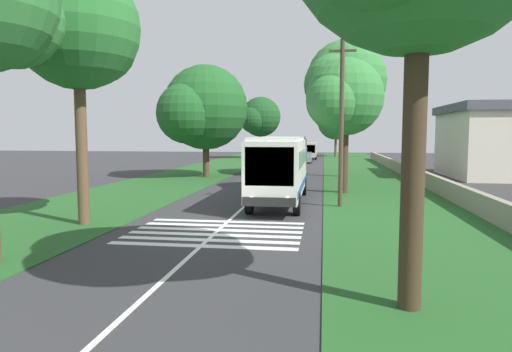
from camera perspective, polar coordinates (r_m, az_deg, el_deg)
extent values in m
plane|color=#333335|center=(18.97, -4.56, -6.60)|extent=(160.00, 160.00, 0.00)
cube|color=#235623|center=(35.54, -12.03, -1.12)|extent=(120.00, 8.00, 0.04)
cube|color=#235623|center=(33.55, 15.24, -1.56)|extent=(120.00, 8.00, 0.04)
cube|color=silver|center=(33.57, 1.20, -1.40)|extent=(110.00, 0.16, 0.01)
cube|color=silver|center=(25.82, 3.09, 1.27)|extent=(11.00, 2.50, 2.90)
cube|color=slate|center=(26.09, 3.16, 2.46)|extent=(9.68, 2.54, 0.85)
cube|color=slate|center=(20.38, 1.66, 1.19)|extent=(0.08, 2.20, 1.74)
cube|color=#1E4C9E|center=(25.91, 3.08, -0.94)|extent=(10.78, 2.53, 0.36)
cube|color=silver|center=(25.76, 3.11, 4.69)|extent=(10.56, 2.30, 0.18)
cube|color=black|center=(20.44, 1.61, -3.25)|extent=(0.16, 2.40, 0.40)
sphere|color=#F2EDCC|center=(20.59, -0.59, -2.82)|extent=(0.24, 0.24, 0.24)
sphere|color=#F2EDCC|center=(20.40, 3.88, -2.91)|extent=(0.24, 0.24, 0.24)
cylinder|color=black|center=(22.29, -0.82, -3.37)|extent=(1.10, 0.32, 1.10)
cylinder|color=black|center=(29.55, 1.49, -1.24)|extent=(1.10, 0.32, 1.10)
cylinder|color=black|center=(22.04, 5.11, -3.49)|extent=(1.10, 0.32, 1.10)
cylinder|color=black|center=(29.37, 5.95, -1.31)|extent=(1.10, 0.32, 1.10)
cube|color=silver|center=(16.25, -6.86, -8.62)|extent=(0.45, 6.80, 0.01)
cube|color=silver|center=(17.10, -6.06, -7.92)|extent=(0.45, 6.80, 0.01)
cube|color=silver|center=(17.95, -5.33, -7.28)|extent=(0.45, 6.80, 0.01)
cube|color=silver|center=(18.80, -4.68, -6.70)|extent=(0.45, 6.80, 0.01)
cube|color=silver|center=(19.66, -4.08, -6.16)|extent=(0.45, 6.80, 0.01)
cube|color=silver|center=(20.53, -3.53, -5.67)|extent=(0.45, 6.80, 0.01)
cube|color=black|center=(45.76, 0.57, 1.03)|extent=(4.30, 1.75, 0.70)
cube|color=slate|center=(45.62, 0.55, 1.81)|extent=(2.00, 1.61, 0.55)
cylinder|color=black|center=(44.56, -0.66, 0.65)|extent=(0.64, 0.22, 0.64)
cylinder|color=black|center=(47.22, -0.14, 0.91)|extent=(0.64, 0.22, 0.64)
cylinder|color=black|center=(44.34, 1.33, 0.63)|extent=(0.64, 0.22, 0.64)
cylinder|color=black|center=(47.01, 1.74, 0.89)|extent=(0.64, 0.22, 0.64)
cube|color=#B7A893|center=(55.20, 2.49, 1.75)|extent=(4.30, 1.75, 0.70)
cube|color=slate|center=(55.07, 2.48, 2.39)|extent=(2.00, 1.61, 0.55)
cylinder|color=black|center=(53.96, 1.52, 1.45)|extent=(0.64, 0.22, 0.64)
cylinder|color=black|center=(56.64, 1.85, 1.63)|extent=(0.64, 0.22, 0.64)
cylinder|color=black|center=(53.80, 3.17, 1.44)|extent=(0.64, 0.22, 0.64)
cylinder|color=black|center=(56.48, 3.42, 1.62)|extent=(0.64, 0.22, 0.64)
cube|color=gray|center=(62.64, 6.16, 2.14)|extent=(4.30, 1.75, 0.70)
cube|color=slate|center=(62.51, 6.17, 2.71)|extent=(2.00, 1.61, 0.55)
cylinder|color=black|center=(61.34, 5.38, 1.89)|extent=(0.64, 0.22, 0.64)
cylinder|color=black|center=(64.04, 5.51, 2.03)|extent=(0.64, 0.22, 0.64)
cylinder|color=black|center=(61.28, 6.84, 1.87)|extent=(0.64, 0.22, 0.64)
cylinder|color=black|center=(63.98, 6.91, 2.01)|extent=(0.64, 0.22, 0.64)
cube|color=#BFB299|center=(71.36, 6.69, 3.28)|extent=(6.00, 2.10, 2.10)
cube|color=slate|center=(71.55, 6.70, 3.59)|extent=(5.04, 2.13, 0.70)
cube|color=slate|center=(68.39, 6.62, 3.37)|extent=(0.06, 1.76, 1.18)
cylinder|color=black|center=(69.55, 5.85, 2.33)|extent=(0.76, 0.24, 0.76)
cylinder|color=black|center=(73.34, 5.99, 2.48)|extent=(0.76, 0.24, 0.76)
cylinder|color=black|center=(69.49, 7.42, 2.31)|extent=(0.76, 0.24, 0.76)
cylinder|color=black|center=(73.29, 7.47, 2.46)|extent=(0.76, 0.24, 0.76)
cylinder|color=brown|center=(20.77, -20.87, 3.72)|extent=(0.48, 0.48, 6.84)
sphere|color=#286B2D|center=(21.23, -21.31, 16.86)|extent=(5.13, 5.13, 5.13)
sphere|color=#286B2D|center=(22.49, -19.27, 15.25)|extent=(3.56, 3.56, 3.56)
sphere|color=#286B2D|center=(20.47, -25.08, 16.08)|extent=(3.06, 3.06, 3.06)
cylinder|color=#4C3826|center=(72.65, 0.59, 4.11)|extent=(0.58, 0.58, 4.82)
sphere|color=#19471E|center=(72.69, 0.60, 7.37)|extent=(6.26, 6.26, 6.26)
sphere|color=#19471E|center=(74.53, 0.80, 6.96)|extent=(3.71, 3.71, 3.71)
sphere|color=#19471E|center=(71.26, -0.33, 7.03)|extent=(4.21, 4.21, 4.21)
cylinder|color=#4C3826|center=(41.35, -6.23, 2.75)|extent=(0.58, 0.58, 4.14)
sphere|color=#1E5623|center=(41.38, -6.29, 8.48)|extent=(7.51, 7.51, 7.51)
sphere|color=#1E5623|center=(43.53, -5.53, 7.58)|extent=(5.56, 5.56, 5.56)
sphere|color=#1E5623|center=(39.85, -8.56, 7.76)|extent=(5.28, 5.28, 5.28)
sphere|color=#337A38|center=(16.96, -28.30, 17.07)|extent=(3.24, 3.24, 3.24)
cylinder|color=#3D2D1E|center=(42.12, 11.04, 4.46)|extent=(0.46, 0.46, 6.68)
sphere|color=#337A38|center=(42.39, 11.17, 11.63)|extent=(7.10, 7.10, 7.10)
sphere|color=#337A38|center=(44.45, 11.02, 10.64)|extent=(4.33, 4.33, 4.33)
sphere|color=#337A38|center=(40.53, 9.74, 11.19)|extent=(5.24, 5.24, 5.24)
cylinder|color=#3D2D1E|center=(30.56, 10.87, 2.50)|extent=(0.57, 0.57, 4.87)
sphere|color=#337A38|center=(30.63, 10.99, 9.65)|extent=(5.03, 5.03, 5.03)
sphere|color=#337A38|center=(32.10, 10.86, 8.77)|extent=(3.59, 3.59, 3.59)
sphere|color=#337A38|center=(29.32, 9.60, 9.14)|extent=(3.43, 3.43, 3.43)
cylinder|color=brown|center=(80.20, 9.88, 3.95)|extent=(0.41, 0.41, 4.29)
sphere|color=#337A38|center=(80.21, 9.92, 6.73)|extent=(6.34, 6.34, 6.34)
sphere|color=#337A38|center=(82.10, 9.88, 6.37)|extent=(4.08, 4.08, 4.08)
sphere|color=#337A38|center=(78.60, 9.25, 6.43)|extent=(4.15, 4.15, 4.15)
cylinder|color=#3D2D1E|center=(10.45, 19.01, 2.60)|extent=(0.50, 0.50, 6.84)
cylinder|color=#473828|center=(24.59, 10.57, 6.37)|extent=(0.24, 0.24, 8.74)
cube|color=#3D3326|center=(24.95, 10.72, 15.06)|extent=(0.12, 1.40, 0.12)
cube|color=gray|center=(38.93, 19.37, 0.07)|extent=(70.00, 0.40, 1.08)
cube|color=beige|center=(46.66, 28.36, 3.39)|extent=(11.18, 9.14, 5.77)
cube|color=#4C4C56|center=(46.70, 28.54, 7.39)|extent=(11.78, 9.74, 0.76)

